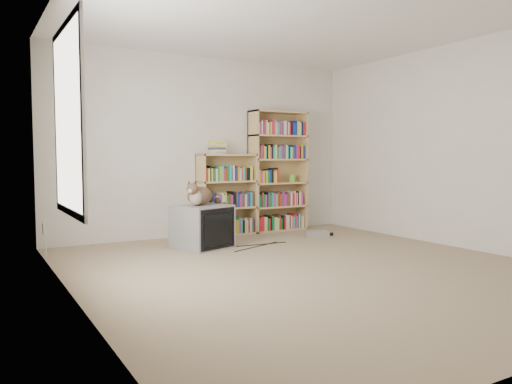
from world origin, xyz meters
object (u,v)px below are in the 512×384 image
bookcase_tall (278,174)px  bookcase_short (227,198)px  cat (204,198)px  crt_tv (202,227)px  dvd_player (316,234)px

bookcase_tall → bookcase_short: bearing=180.0°
cat → bookcase_tall: 1.74m
bookcase_tall → bookcase_short: size_ratio=1.55×
cat → bookcase_short: (0.69, 0.76, -0.08)m
crt_tv → bookcase_tall: bookcase_tall is taller
crt_tv → bookcase_short: bearing=28.4°
crt_tv → cat: bearing=19.5°
bookcase_tall → bookcase_short: (-0.86, 0.00, -0.32)m
bookcase_tall → dvd_player: 1.12m
bookcase_short → crt_tv: bearing=-132.7°
crt_tv → dvd_player: 1.78m
crt_tv → bookcase_short: bookcase_short is taller
bookcase_tall → cat: bearing=-153.8°
cat → crt_tv: bearing=179.7°
bookcase_short → dvd_player: bearing=-36.6°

